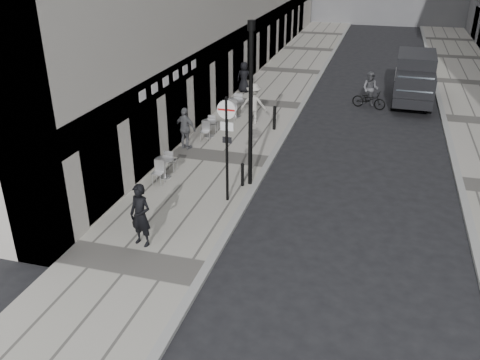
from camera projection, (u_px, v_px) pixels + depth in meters
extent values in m
plane|color=black|center=(160.00, 351.00, 10.86)|extent=(120.00, 120.00, 0.00)
cube|color=#9B958C|center=(264.00, 104.00, 26.97)|extent=(4.00, 60.00, 0.12)
imported|color=black|center=(141.00, 215.00, 14.06)|extent=(0.76, 0.59, 1.85)
cylinder|color=black|center=(227.00, 151.00, 16.14)|extent=(0.09, 0.09, 3.52)
cylinder|color=white|center=(226.00, 110.00, 15.56)|extent=(0.60, 0.05, 0.60)
cube|color=#B21414|center=(226.00, 110.00, 15.54)|extent=(0.55, 0.03, 0.06)
cube|color=white|center=(227.00, 126.00, 15.83)|extent=(0.42, 0.03, 0.28)
cylinder|color=black|center=(251.00, 111.00, 16.87)|extent=(0.14, 0.14, 5.39)
cylinder|color=black|center=(251.00, 25.00, 15.70)|extent=(0.25, 0.25, 0.31)
cylinder|color=black|center=(242.00, 175.00, 17.70)|extent=(0.11, 0.11, 0.80)
cylinder|color=black|center=(274.00, 119.00, 22.94)|extent=(0.14, 0.14, 1.03)
cylinder|color=black|center=(394.00, 103.00, 26.02)|extent=(0.29, 0.79, 0.78)
cylinder|color=black|center=(429.00, 106.00, 25.55)|extent=(0.29, 0.79, 0.78)
cylinder|color=black|center=(396.00, 87.00, 28.87)|extent=(0.29, 0.79, 0.78)
cylinder|color=black|center=(428.00, 89.00, 28.40)|extent=(0.29, 0.79, 0.78)
cube|color=black|center=(415.00, 71.00, 27.48)|extent=(2.04, 3.56, 1.95)
cube|color=black|center=(414.00, 89.00, 25.35)|extent=(1.99, 1.81, 1.36)
cube|color=#1E2328|center=(415.00, 85.00, 24.55)|extent=(1.71, 0.39, 0.72)
imported|color=black|center=(369.00, 100.00, 26.27)|extent=(1.86, 1.08, 0.93)
imported|color=#56575B|center=(370.00, 89.00, 26.03)|extent=(1.00, 0.87, 1.75)
imported|color=#5C5D61|center=(186.00, 128.00, 20.69)|extent=(1.10, 0.73, 1.74)
imported|color=#ADAA9F|center=(254.00, 104.00, 23.56)|extent=(1.24, 0.74, 1.89)
imported|color=black|center=(244.00, 77.00, 28.47)|extent=(0.84, 0.55, 1.70)
cylinder|color=silver|center=(209.00, 136.00, 22.33)|extent=(0.41, 0.41, 0.03)
cylinder|color=silver|center=(209.00, 129.00, 22.19)|extent=(0.06, 0.06, 0.69)
cylinder|color=silver|center=(209.00, 121.00, 22.04)|extent=(0.65, 0.65, 0.03)
cylinder|color=silver|center=(165.00, 177.00, 18.47)|extent=(0.42, 0.42, 0.03)
cylinder|color=silver|center=(165.00, 168.00, 18.32)|extent=(0.06, 0.06, 0.71)
cylinder|color=silver|center=(164.00, 159.00, 18.16)|extent=(0.67, 0.67, 0.03)
cylinder|color=silver|center=(236.00, 116.00, 24.80)|extent=(0.50, 0.50, 0.03)
cylinder|color=silver|center=(236.00, 108.00, 24.62)|extent=(0.07, 0.07, 0.84)
cylinder|color=silver|center=(236.00, 100.00, 24.44)|extent=(0.80, 0.80, 0.03)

